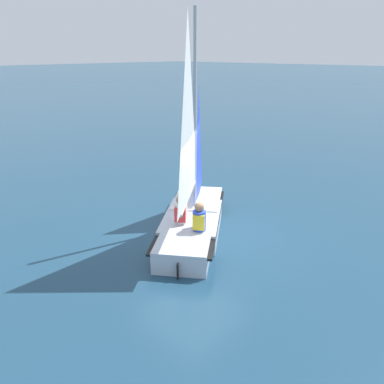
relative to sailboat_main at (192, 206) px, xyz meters
name	(u,v)px	position (x,y,z in m)	size (l,w,h in m)	color
ground_plane	(192,233)	(-0.03, 0.04, -0.76)	(260.00, 260.00, 0.00)	navy
sailboat_main	(192,206)	(0.00, 0.00, 0.00)	(3.32, 3.96, 5.20)	#B2BCCC
sailor_helm	(181,217)	(0.06, -0.44, -0.14)	(0.42, 0.43, 1.16)	black
sailor_crew	(199,225)	(0.65, -0.46, -0.14)	(0.42, 0.43, 1.16)	black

